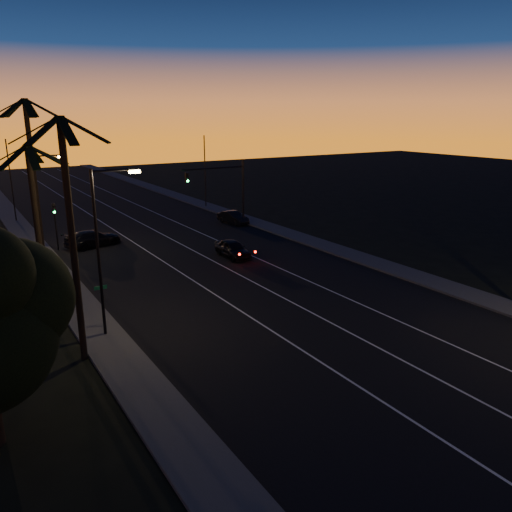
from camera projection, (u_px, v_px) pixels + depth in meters
road at (206, 261)px, 40.73m from camera, size 20.00×170.00×0.01m
sidewalk_left at (62, 284)px, 35.00m from camera, size 2.40×170.00×0.16m
sidewalk_right at (314, 242)px, 46.42m from camera, size 2.40×170.00×0.16m
lane_stripe_left at (171, 267)px, 39.19m from camera, size 0.12×160.00×0.01m
lane_stripe_mid at (211, 260)px, 40.98m from camera, size 0.12×160.00×0.01m
lane_stripe_right at (248, 254)px, 42.76m from camera, size 0.12×160.00×0.01m
palm_near at (70, 217)px, 22.58m from camera, size 4.25×4.16×11.53m
palm_mid at (36, 215)px, 27.39m from camera, size 4.25×4.16×10.03m
palm_far at (34, 177)px, 32.41m from camera, size 4.25×4.16×12.53m
streetlight_left_near at (103, 240)px, 25.66m from camera, size 2.55×0.26×9.00m
streetlight_left_far at (41, 197)px, 40.41m from camera, size 2.55×0.26×8.50m
street_sign at (102, 301)px, 27.43m from camera, size 0.70×0.06×2.60m
signal_mast at (223, 182)px, 51.19m from camera, size 7.10×0.41×7.00m
signal_post at (55, 218)px, 43.23m from camera, size 0.28×0.37×4.20m
far_pole_left at (11, 181)px, 54.26m from camera, size 0.14×0.14×9.00m
far_pole_right at (205, 172)px, 63.03m from camera, size 0.14×0.14×9.00m
lead_car at (233, 249)px, 41.65m from camera, size 1.81×4.73×1.43m
right_car at (233, 217)px, 54.39m from camera, size 2.01×4.23×1.34m
cross_car at (93, 238)px, 44.97m from camera, size 5.49×3.33×1.49m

